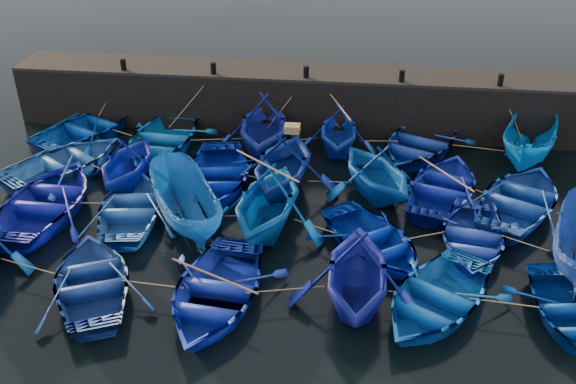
# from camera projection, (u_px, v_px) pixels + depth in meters

# --- Properties ---
(ground) EXTENTS (120.00, 120.00, 0.00)m
(ground) POSITION_uv_depth(u_px,v_px,m) (276.00, 262.00, 20.26)
(ground) COLOR black
(ground) RESTS_ON ground
(quay_wall) EXTENTS (26.00, 2.50, 2.50)m
(quay_wall) POSITION_uv_depth(u_px,v_px,m) (308.00, 100.00, 28.64)
(quay_wall) COLOR black
(quay_wall) RESTS_ON ground
(quay_top) EXTENTS (26.00, 2.50, 0.12)m
(quay_top) POSITION_uv_depth(u_px,v_px,m) (308.00, 72.00, 27.98)
(quay_top) COLOR black
(quay_top) RESTS_ON quay_wall
(bollard_0) EXTENTS (0.24, 0.24, 0.50)m
(bollard_0) POSITION_uv_depth(u_px,v_px,m) (123.00, 65.00, 27.88)
(bollard_0) COLOR black
(bollard_0) RESTS_ON quay_top
(bollard_1) EXTENTS (0.24, 0.24, 0.50)m
(bollard_1) POSITION_uv_depth(u_px,v_px,m) (213.00, 68.00, 27.47)
(bollard_1) COLOR black
(bollard_1) RESTS_ON quay_top
(bollard_2) EXTENTS (0.24, 0.24, 0.50)m
(bollard_2) POSITION_uv_depth(u_px,v_px,m) (306.00, 72.00, 27.05)
(bollard_2) COLOR black
(bollard_2) RESTS_ON quay_top
(bollard_3) EXTENTS (0.24, 0.24, 0.50)m
(bollard_3) POSITION_uv_depth(u_px,v_px,m) (402.00, 76.00, 26.64)
(bollard_3) COLOR black
(bollard_3) RESTS_ON quay_top
(bollard_4) EXTENTS (0.24, 0.24, 0.50)m
(bollard_4) POSITION_uv_depth(u_px,v_px,m) (501.00, 80.00, 26.23)
(bollard_4) COLOR black
(bollard_4) RESTS_ON quay_top
(boat_0) EXTENTS (5.60, 6.23, 1.06)m
(boat_0) POSITION_uv_depth(u_px,v_px,m) (88.00, 128.00, 27.79)
(boat_0) COLOR #02388F
(boat_0) RESTS_ON ground
(boat_1) EXTENTS (4.27, 5.68, 1.12)m
(boat_1) POSITION_uv_depth(u_px,v_px,m) (161.00, 139.00, 26.73)
(boat_1) COLOR blue
(boat_1) RESTS_ON ground
(boat_2) EXTENTS (4.36, 4.98, 2.51)m
(boat_2) POSITION_uv_depth(u_px,v_px,m) (263.00, 124.00, 26.36)
(boat_2) COLOR navy
(boat_2) RESTS_ON ground
(boat_3) EXTENTS (3.39, 3.91, 2.02)m
(boat_3) POSITION_uv_depth(u_px,v_px,m) (338.00, 129.00, 26.48)
(boat_3) COLOR #1033B9
(boat_3) RESTS_ON ground
(boat_4) EXTENTS (5.74, 6.48, 1.11)m
(boat_4) POSITION_uv_depth(u_px,v_px,m) (420.00, 142.00, 26.47)
(boat_4) COLOR navy
(boat_4) RESTS_ON ground
(boat_5) EXTENTS (3.53, 5.48, 1.98)m
(boat_5) POSITION_uv_depth(u_px,v_px,m) (530.00, 142.00, 25.47)
(boat_5) COLOR blue
(boat_5) RESTS_ON ground
(boat_6) EXTENTS (5.83, 6.21, 1.05)m
(boat_6) POSITION_uv_depth(u_px,v_px,m) (64.00, 162.00, 25.01)
(boat_6) COLOR #265CAA
(boat_6) RESTS_ON ground
(boat_7) EXTENTS (3.65, 4.16, 2.07)m
(boat_7) POSITION_uv_depth(u_px,v_px,m) (128.00, 161.00, 23.96)
(boat_7) COLOR #0B1C9E
(boat_7) RESTS_ON ground
(boat_8) EXTENTS (4.35, 5.55, 1.05)m
(boat_8) POSITION_uv_depth(u_px,v_px,m) (217.00, 173.00, 24.21)
(boat_8) COLOR #021C91
(boat_8) RESTS_ON ground
(boat_9) EXTENTS (4.67, 5.23, 2.50)m
(boat_9) POSITION_uv_depth(u_px,v_px,m) (284.00, 163.00, 23.39)
(boat_9) COLOR navy
(boat_9) RESTS_ON ground
(boat_10) EXTENTS (5.25, 5.46, 2.21)m
(boat_10) POSITION_uv_depth(u_px,v_px,m) (377.00, 170.00, 23.19)
(boat_10) COLOR #04438F
(boat_10) RESTS_ON ground
(boat_11) EXTENTS (4.94, 5.83, 1.03)m
(boat_11) POSITION_uv_depth(u_px,v_px,m) (444.00, 186.00, 23.37)
(boat_11) COLOR #0D1D91
(boat_11) RESTS_ON ground
(boat_12) EXTENTS (5.70, 6.32, 1.08)m
(boat_12) POSITION_uv_depth(u_px,v_px,m) (521.00, 199.00, 22.55)
(boat_12) COLOR #164294
(boat_12) RESTS_ON ground
(boat_13) EXTENTS (4.10, 5.61, 1.14)m
(boat_13) POSITION_uv_depth(u_px,v_px,m) (47.00, 201.00, 22.40)
(boat_13) COLOR navy
(boat_13) RESTS_ON ground
(boat_14) EXTENTS (3.97, 5.07, 0.96)m
(boat_14) POSITION_uv_depth(u_px,v_px,m) (133.00, 207.00, 22.22)
(boat_14) COLOR #275EB5
(boat_14) RESTS_ON ground
(boat_15) EXTENTS (4.10, 5.18, 1.90)m
(boat_15) POSITION_uv_depth(u_px,v_px,m) (184.00, 204.00, 21.45)
(boat_15) COLOR #1456A3
(boat_15) RESTS_ON ground
(boat_16) EXTENTS (4.68, 5.24, 2.49)m
(boat_16) POSITION_uv_depth(u_px,v_px,m) (267.00, 200.00, 21.13)
(boat_16) COLOR #05509F
(boat_16) RESTS_ON ground
(boat_17) EXTENTS (5.25, 5.56, 0.94)m
(boat_17) POSITION_uv_depth(u_px,v_px,m) (373.00, 240.00, 20.46)
(boat_17) COLOR #002197
(boat_17) RESTS_ON ground
(boat_18) EXTENTS (3.76, 4.82, 0.91)m
(boat_18) POSITION_uv_depth(u_px,v_px,m) (473.00, 236.00, 20.69)
(boat_18) COLOR #2541BC
(boat_18) RESTS_ON ground
(boat_21) EXTENTS (4.91, 5.57, 0.96)m
(boat_21) POSITION_uv_depth(u_px,v_px,m) (93.00, 280.00, 18.68)
(boat_21) COLOR navy
(boat_21) RESTS_ON ground
(boat_22) EXTENTS (4.08, 5.36, 1.04)m
(boat_22) POSITION_uv_depth(u_px,v_px,m) (215.00, 291.00, 18.17)
(boat_22) COLOR #162DB5
(boat_22) RESTS_ON ground
(boat_23) EXTENTS (3.82, 4.43, 2.33)m
(boat_23) POSITION_uv_depth(u_px,v_px,m) (357.00, 271.00, 17.92)
(boat_23) COLOR navy
(boat_23) RESTS_ON ground
(boat_24) EXTENTS (5.37, 5.84, 0.99)m
(boat_24) POSITION_uv_depth(u_px,v_px,m) (436.00, 297.00, 17.98)
(boat_24) COLOR blue
(boat_24) RESTS_ON ground
(boat_25) EXTENTS (3.65, 4.67, 0.88)m
(boat_25) POSITION_uv_depth(u_px,v_px,m) (573.00, 313.00, 17.49)
(boat_25) COLOR navy
(boat_25) RESTS_ON ground
(wooden_crate) EXTENTS (0.55, 0.45, 0.28)m
(wooden_crate) POSITION_uv_depth(u_px,v_px,m) (292.00, 129.00, 22.66)
(wooden_crate) COLOR olive
(wooden_crate) RESTS_ON boat_9
(mooring_ropes) EXTENTS (18.50, 11.84, 2.10)m
(mooring_ropes) POSITION_uv_depth(u_px,v_px,m) (289.00, 164.00, 24.12)
(mooring_ropes) COLOR tan
(mooring_ropes) RESTS_ON ground
(loose_oars) EXTENTS (9.24, 12.41, 1.53)m
(loose_oars) POSITION_uv_depth(u_px,v_px,m) (325.00, 172.00, 21.86)
(loose_oars) COLOR #99724C
(loose_oars) RESTS_ON ground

